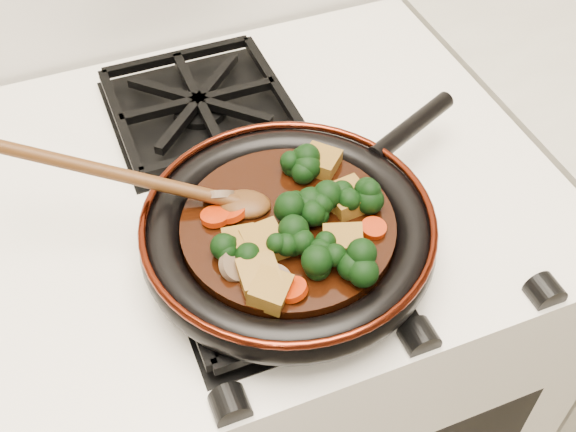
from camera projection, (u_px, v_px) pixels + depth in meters
name	position (u px, v px, depth m)	size (l,w,h in m)	color
stove	(249.00, 371.00, 1.21)	(0.76, 0.60, 0.90)	white
burner_grate_front	(276.00, 260.00, 0.78)	(0.23, 0.23, 0.03)	black
burner_grate_back	(199.00, 106.00, 0.95)	(0.23, 0.23, 0.03)	black
skillet	(290.00, 231.00, 0.77)	(0.42, 0.31, 0.05)	black
braising_sauce	(288.00, 229.00, 0.76)	(0.23, 0.23, 0.02)	black
tofu_cube_0	(348.00, 198.00, 0.77)	(0.04, 0.04, 0.02)	brown
tofu_cube_1	(259.00, 276.00, 0.70)	(0.04, 0.04, 0.02)	brown
tofu_cube_2	(343.00, 242.00, 0.73)	(0.04, 0.03, 0.02)	brown
tofu_cube_3	(321.00, 162.00, 0.80)	(0.04, 0.04, 0.02)	brown
tofu_cube_4	(265.00, 244.00, 0.72)	(0.04, 0.04, 0.02)	brown
tofu_cube_5	(270.00, 290.00, 0.69)	(0.04, 0.03, 0.02)	brown
tofu_cube_6	(241.00, 243.00, 0.73)	(0.03, 0.03, 0.02)	brown
tofu_cube_7	(344.00, 200.00, 0.77)	(0.03, 0.04, 0.02)	brown
broccoli_floret_0	(320.00, 210.00, 0.75)	(0.06, 0.06, 0.05)	black
broccoli_floret_1	(351.00, 266.00, 0.70)	(0.06, 0.06, 0.06)	black
broccoli_floret_2	(285.00, 243.00, 0.72)	(0.06, 0.06, 0.05)	black
broccoli_floret_3	(299.00, 213.00, 0.75)	(0.06, 0.06, 0.05)	black
broccoli_floret_4	(238.00, 251.00, 0.72)	(0.06, 0.06, 0.05)	black
broccoli_floret_5	(316.00, 256.00, 0.71)	(0.06, 0.06, 0.05)	black
broccoli_floret_6	(355.00, 195.00, 0.76)	(0.06, 0.06, 0.06)	black
broccoli_floret_7	(302.00, 165.00, 0.80)	(0.06, 0.06, 0.05)	black
broccoli_floret_8	(295.00, 206.00, 0.75)	(0.06, 0.06, 0.06)	black
carrot_coin_0	(232.00, 213.00, 0.76)	(0.03, 0.03, 0.01)	#AA2404
carrot_coin_1	(293.00, 290.00, 0.69)	(0.03, 0.03, 0.01)	#AA2404
carrot_coin_2	(300.00, 213.00, 0.76)	(0.03, 0.03, 0.01)	#AA2404
carrot_coin_3	(215.00, 217.00, 0.75)	(0.03, 0.03, 0.01)	#AA2404
carrot_coin_4	(374.00, 228.00, 0.74)	(0.03, 0.03, 0.01)	#AA2404
mushroom_slice_0	(275.00, 280.00, 0.70)	(0.03, 0.03, 0.01)	brown
mushroom_slice_1	(219.00, 196.00, 0.77)	(0.04, 0.04, 0.01)	brown
mushroom_slice_2	(235.00, 266.00, 0.71)	(0.03, 0.03, 0.01)	brown
mushroom_slice_3	(357.00, 195.00, 0.77)	(0.03, 0.03, 0.01)	brown
wooden_spoon	(165.00, 185.00, 0.76)	(0.17, 0.10, 0.28)	#4B2910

